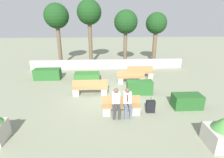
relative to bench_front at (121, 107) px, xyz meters
The scene contains 18 objects.
ground_plane 1.96m from the bench_front, 102.95° to the left, with size 60.00×60.00×0.00m, color gray.
perimeter_wall 7.65m from the bench_front, 93.24° to the left, with size 13.23×0.30×0.81m.
bench_front is the anchor object (origin of this frame).
bench_left_side 2.77m from the bench_front, 125.30° to the left, with size 2.10×0.48×0.84m.
bench_right_side 4.20m from the bench_front, 74.66° to the left, with size 1.96×0.49×0.84m.
bench_back 5.44m from the bench_front, 68.68° to the left, with size 1.94×0.49×0.84m.
person_seated_man 0.50m from the bench_front, 27.03° to the right, with size 0.38×0.64×1.32m.
person_seated_woman 0.50m from the bench_front, 151.26° to the right, with size 0.38×0.64×1.33m.
hedge_block_near_left 4.93m from the bench_front, 113.38° to the left, with size 1.75×0.89×0.61m.
hedge_block_near_right 7.07m from the bench_front, 133.65° to the left, with size 1.87×0.80×0.78m.
hedge_block_mid_left 3.40m from the bench_front, ahead, with size 1.43×0.76×0.70m.
hedge_block_mid_right 2.56m from the bench_front, 58.88° to the left, with size 1.50×0.62×0.81m.
planter_corner_left 4.08m from the bench_front, 35.47° to the right, with size 0.98×0.98×1.18m.
suitcase 1.42m from the bench_front, ahead, with size 0.42×0.23×0.81m.
tree_leftmost 11.07m from the bench_front, 117.64° to the left, with size 2.16×2.16×5.48m.
tree_center_left 10.59m from the bench_front, 101.69° to the left, with size 2.20×2.20×5.82m.
tree_center_right 9.55m from the bench_front, 81.81° to the left, with size 2.07×2.07×4.95m.
tree_rightmost 10.40m from the bench_front, 65.67° to the left, with size 1.89×1.89×4.74m.
Camera 1 is at (-0.39, -9.15, 4.39)m, focal length 28.00 mm.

